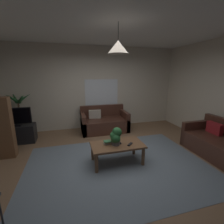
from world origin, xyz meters
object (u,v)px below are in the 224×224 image
(coffee_table, at_px, (117,147))
(tv, at_px, (15,117))
(book_on_table_0, at_px, (107,143))
(book_on_table_1, at_px, (107,142))
(remote_on_table_1, at_px, (119,142))
(tv_stand, at_px, (18,134))
(book_on_table_2, at_px, (107,141))
(pendant_lamp, at_px, (118,47))
(potted_palm_corner, at_px, (20,117))
(couch_under_window, at_px, (104,123))
(couch_right_side, at_px, (217,144))
(potted_plant_on_table, at_px, (116,136))
(remote_on_table_0, at_px, (130,144))

(coffee_table, distance_m, tv, 2.93)
(book_on_table_0, bearing_deg, book_on_table_1, -73.05)
(remote_on_table_1, bearing_deg, tv, -32.08)
(tv_stand, bearing_deg, coffee_table, -36.03)
(book_on_table_2, relative_size, remote_on_table_1, 0.93)
(book_on_table_1, height_order, tv_stand, tv_stand)
(tv, bearing_deg, tv_stand, 90.00)
(book_on_table_1, xyz_separation_m, tv_stand, (-2.15, 1.66, -0.22))
(book_on_table_1, relative_size, pendant_lamp, 0.21)
(coffee_table, relative_size, book_on_table_0, 7.54)
(book_on_table_0, relative_size, tv_stand, 0.16)
(potted_palm_corner, bearing_deg, book_on_table_2, -44.80)
(tv, xyz_separation_m, pendant_lamp, (2.36, -1.69, 1.60))
(couch_under_window, bearing_deg, couch_right_side, -45.69)
(book_on_table_2, relative_size, potted_plant_on_table, 0.40)
(book_on_table_1, height_order, book_on_table_2, book_on_table_2)
(book_on_table_1, bearing_deg, couch_under_window, 79.24)
(book_on_table_2, height_order, potted_palm_corner, potted_palm_corner)
(couch_right_side, bearing_deg, book_on_table_1, -97.70)
(potted_plant_on_table, relative_size, tv_stand, 0.41)
(couch_right_side, distance_m, pendant_lamp, 3.18)
(coffee_table, bearing_deg, book_on_table_1, 165.75)
(remote_on_table_0, bearing_deg, remote_on_table_1, 9.33)
(tv, bearing_deg, coffee_table, -35.68)
(coffee_table, height_order, remote_on_table_0, remote_on_table_0)
(tv, height_order, pendant_lamp, pendant_lamp)
(book_on_table_2, bearing_deg, couch_right_side, -7.56)
(tv_stand, bearing_deg, potted_palm_corner, 92.70)
(book_on_table_1, height_order, pendant_lamp, pendant_lamp)
(book_on_table_2, bearing_deg, book_on_table_1, 111.39)
(couch_under_window, bearing_deg, book_on_table_0, -100.92)
(tv_stand, bearing_deg, pendant_lamp, -36.03)
(book_on_table_0, relative_size, tv, 0.18)
(book_on_table_1, xyz_separation_m, potted_plant_on_table, (0.17, -0.07, 0.15))
(book_on_table_1, relative_size, remote_on_table_1, 0.71)
(coffee_table, xyz_separation_m, book_on_table_0, (-0.21, 0.06, 0.08))
(tv, distance_m, pendant_lamp, 3.32)
(couch_right_side, xyz_separation_m, pendant_lamp, (-2.39, 0.30, 2.08))
(remote_on_table_1, relative_size, tv_stand, 0.18)
(remote_on_table_0, bearing_deg, tv, 12.25)
(coffee_table, height_order, remote_on_table_1, remote_on_table_1)
(book_on_table_2, xyz_separation_m, remote_on_table_0, (0.45, -0.15, -0.05))
(potted_plant_on_table, bearing_deg, book_on_table_0, 154.36)
(tv, bearing_deg, book_on_table_2, -37.41)
(couch_right_side, relative_size, potted_palm_corner, 1.03)
(book_on_table_1, bearing_deg, couch_right_side, -7.70)
(pendant_lamp, bearing_deg, remote_on_table_1, 35.63)
(couch_right_side, height_order, pendant_lamp, pendant_lamp)
(couch_right_side, bearing_deg, book_on_table_0, -97.92)
(remote_on_table_0, height_order, tv, tv)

